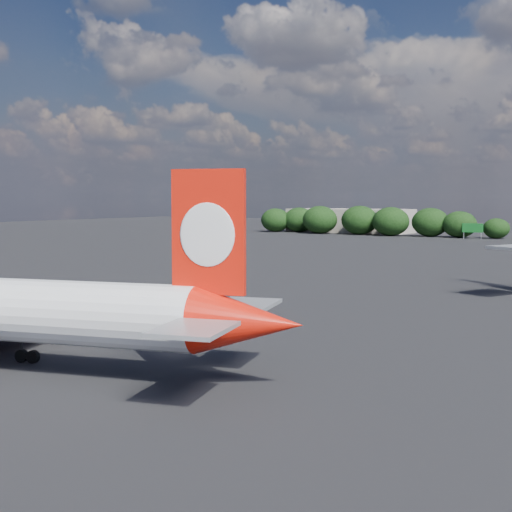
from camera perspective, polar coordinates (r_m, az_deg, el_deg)
The scene contains 3 objects.
ground at distance 100.57m, azimuth 7.60°, elevation -2.23°, with size 500.00×500.00×0.00m, color black.
terminal_building at distance 247.10m, azimuth 7.53°, elevation 2.83°, with size 42.00×16.00×8.00m.
highway_sign at distance 214.99m, azimuth 16.94°, elevation 2.15°, with size 6.00×0.30×4.50m.
Camera 1 is at (43.78, -29.72, 12.18)m, focal length 50.00 mm.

